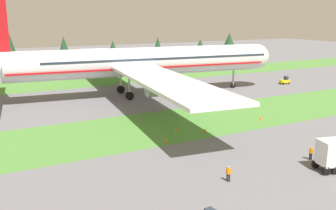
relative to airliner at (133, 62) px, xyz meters
name	(u,v)px	position (x,y,z in m)	size (l,w,h in m)	color
grass_strip_near	(129,131)	(-10.81, -23.51, -7.39)	(320.00, 17.23, 0.01)	#4C8438
grass_strip_far	(61,83)	(-10.81, 22.94, -7.39)	(320.00, 17.23, 0.01)	#4C8438
airliner	(133,62)	(0.00, 0.00, 0.00)	(67.76, 83.29, 20.66)	silver
pushback_tractor	(285,81)	(39.77, -4.60, -6.58)	(2.73, 1.59, 1.97)	yellow
ground_crew_marshaller	(228,173)	(-8.33, -45.20, -6.45)	(0.39, 0.46, 1.74)	black
ground_crew_loader	(311,152)	(4.18, -44.88, -6.45)	(0.54, 0.36, 1.74)	black
taxiway_marker_0	(261,118)	(11.06, -28.22, -7.05)	(0.44, 0.44, 0.70)	orange
taxiway_marker_1	(166,141)	(-8.39, -31.14, -7.07)	(0.44, 0.44, 0.64)	orange
taxiway_marker_2	(205,130)	(-0.83, -29.41, -7.13)	(0.44, 0.44, 0.54)	orange
taxiway_marker_3	(176,129)	(-4.54, -27.11, -7.08)	(0.44, 0.44, 0.62)	orange
distant_tree_line	(29,48)	(-13.13, 57.95, -0.70)	(168.43, 10.17, 12.23)	#4C3823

